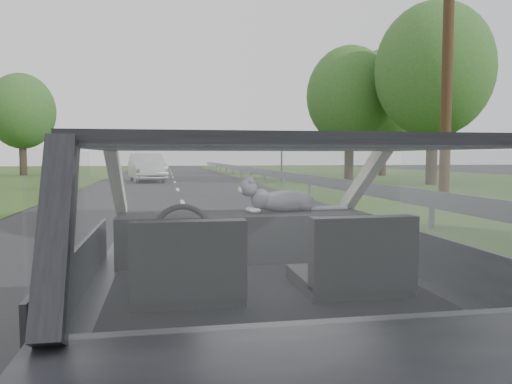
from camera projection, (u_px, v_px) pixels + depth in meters
name	position (u px, v px, depth m)	size (l,w,h in m)	color
subject_car	(262.00, 278.00, 2.63)	(1.80, 4.00, 1.45)	black
dashboard	(243.00, 236.00, 3.24)	(1.58, 0.45, 0.30)	black
driver_seat	(188.00, 263.00, 2.26)	(0.50, 0.72, 0.42)	black
passenger_seat	(354.00, 257.00, 2.41)	(0.50, 0.72, 0.42)	black
steering_wheel	(183.00, 234.00, 2.87)	(0.36, 0.36, 0.04)	black
cat	(284.00, 200.00, 3.28)	(0.54, 0.17, 0.24)	slate
guardrail	(349.00, 186.00, 13.22)	(0.05, 90.00, 0.32)	gray
other_car	(147.00, 167.00, 26.90)	(1.82, 4.60, 1.51)	silver
highway_sign	(282.00, 160.00, 26.54)	(0.09, 0.93, 2.34)	#14561F
utility_pole	(448.00, 43.00, 13.48)	(0.29, 0.29, 8.83)	#4C331B
tree_1	(433.00, 97.00, 23.59)	(5.52, 5.52, 8.36)	#2D6021
tree_2	(350.00, 116.00, 27.42)	(4.74, 4.74, 7.18)	#2D6021
tree_3	(383.00, 115.00, 34.53)	(5.58, 5.58, 8.45)	#2D6021
tree_6	(22.00, 126.00, 34.93)	(4.58, 4.58, 6.94)	#2D6021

